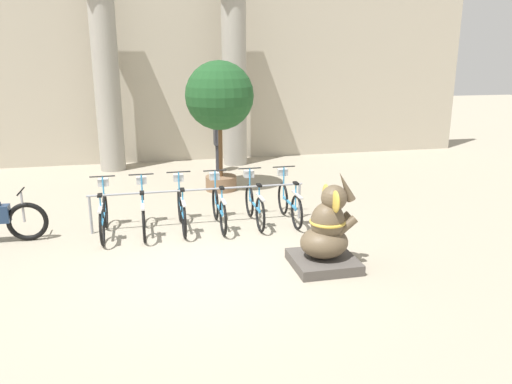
% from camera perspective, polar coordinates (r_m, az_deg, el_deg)
% --- Properties ---
extents(ground_plane, '(60.00, 60.00, 0.00)m').
position_cam_1_polar(ground_plane, '(8.33, -5.37, -8.19)').
color(ground_plane, '#9E937F').
extents(building_facade, '(20.00, 0.20, 6.00)m').
position_cam_1_polar(building_facade, '(16.21, -9.86, 14.05)').
color(building_facade, '#B2A893').
rests_on(building_facade, ground_plane).
extents(column_left, '(0.92, 0.92, 5.16)m').
position_cam_1_polar(column_left, '(15.22, -16.70, 12.15)').
color(column_left, gray).
rests_on(column_left, ground_plane).
extents(column_right, '(0.92, 0.92, 5.16)m').
position_cam_1_polar(column_right, '(15.45, -2.50, 12.80)').
color(column_right, gray).
rests_on(column_right, ground_plane).
extents(bike_rack, '(4.27, 0.05, 0.77)m').
position_cam_1_polar(bike_rack, '(9.96, -6.51, -0.47)').
color(bike_rack, gray).
rests_on(bike_rack, ground_plane).
extents(bicycle_0, '(0.48, 1.68, 1.07)m').
position_cam_1_polar(bicycle_0, '(9.85, -17.02, -2.48)').
color(bicycle_0, black).
rests_on(bicycle_0, ground_plane).
extents(bicycle_1, '(0.48, 1.68, 1.07)m').
position_cam_1_polar(bicycle_1, '(9.82, -12.76, -2.23)').
color(bicycle_1, black).
rests_on(bicycle_1, ground_plane).
extents(bicycle_2, '(0.48, 1.68, 1.07)m').
position_cam_1_polar(bicycle_2, '(9.89, -8.52, -1.88)').
color(bicycle_2, black).
rests_on(bicycle_2, ground_plane).
extents(bicycle_3, '(0.48, 1.68, 1.07)m').
position_cam_1_polar(bicycle_3, '(9.94, -4.28, -1.67)').
color(bicycle_3, black).
rests_on(bicycle_3, ground_plane).
extents(bicycle_4, '(0.48, 1.68, 1.07)m').
position_cam_1_polar(bicycle_4, '(10.10, -0.20, -1.34)').
color(bicycle_4, black).
rests_on(bicycle_4, ground_plane).
extents(bicycle_5, '(0.48, 1.68, 1.07)m').
position_cam_1_polar(bicycle_5, '(10.27, 3.81, -1.09)').
color(bicycle_5, black).
rests_on(bicycle_5, ground_plane).
extents(elephant_statue, '(1.01, 1.01, 1.59)m').
position_cam_1_polar(elephant_statue, '(8.09, 8.07, -4.91)').
color(elephant_statue, '#4C4742').
rests_on(elephant_statue, ground_plane).
extents(person_pedestrian, '(0.22, 0.47, 1.62)m').
position_cam_1_polar(person_pedestrian, '(14.57, -4.42, 6.07)').
color(person_pedestrian, '#28282D').
rests_on(person_pedestrian, ground_plane).
extents(potted_tree, '(1.67, 1.67, 3.21)m').
position_cam_1_polar(potted_tree, '(12.35, -4.19, 10.48)').
color(potted_tree, brown).
rests_on(potted_tree, ground_plane).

